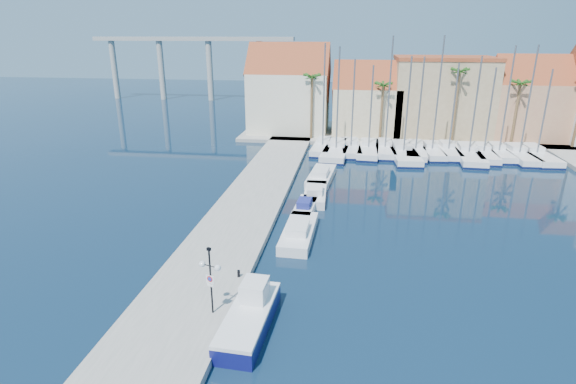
% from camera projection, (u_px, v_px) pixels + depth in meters
% --- Properties ---
extents(ground, '(260.00, 260.00, 0.00)m').
position_uv_depth(ground, '(342.00, 303.00, 26.72)').
color(ground, black).
rests_on(ground, ground).
extents(quay_west, '(6.00, 77.00, 0.50)m').
position_uv_depth(quay_west, '(247.00, 209.00, 40.47)').
color(quay_west, gray).
rests_on(quay_west, ground).
extents(shore_north, '(54.00, 16.00, 0.50)m').
position_uv_depth(shore_north, '(417.00, 135.00, 70.02)').
color(shore_north, gray).
rests_on(shore_north, ground).
extents(lamp_post, '(1.32, 0.66, 4.02)m').
position_uv_depth(lamp_post, '(210.00, 271.00, 24.11)').
color(lamp_post, black).
rests_on(lamp_post, quay_west).
extents(bollard, '(0.18, 0.18, 0.46)m').
position_uv_depth(bollard, '(239.00, 274.00, 28.57)').
color(bollard, black).
rests_on(bollard, quay_west).
extents(fishing_boat, '(2.43, 6.43, 2.22)m').
position_uv_depth(fishing_boat, '(250.00, 316.00, 24.30)').
color(fishing_boat, '#0E1157').
rests_on(fishing_boat, ground).
extents(motorboat_west_0, '(2.44, 7.13, 1.40)m').
position_uv_depth(motorboat_west_0, '(299.00, 232.00, 35.08)').
color(motorboat_west_0, white).
rests_on(motorboat_west_0, ground).
extents(motorboat_west_1, '(1.92, 5.21, 1.40)m').
position_uv_depth(motorboat_west_1, '(305.00, 207.00, 40.02)').
color(motorboat_west_1, white).
rests_on(motorboat_west_1, ground).
extents(motorboat_west_2, '(2.29, 6.49, 1.40)m').
position_uv_depth(motorboat_west_2, '(315.00, 194.00, 43.47)').
color(motorboat_west_2, white).
rests_on(motorboat_west_2, ground).
extents(motorboat_west_3, '(2.95, 7.56, 1.40)m').
position_uv_depth(motorboat_west_3, '(321.00, 176.00, 48.96)').
color(motorboat_west_3, white).
rests_on(motorboat_west_3, ground).
extents(sailboat_0, '(2.96, 9.30, 14.04)m').
position_uv_depth(sailboat_0, '(323.00, 146.00, 61.26)').
color(sailboat_0, white).
rests_on(sailboat_0, ground).
extents(sailboat_1, '(3.93, 11.92, 13.69)m').
position_uv_depth(sailboat_1, '(337.00, 150.00, 59.70)').
color(sailboat_1, white).
rests_on(sailboat_1, ground).
extents(sailboat_2, '(3.11, 9.61, 12.16)m').
position_uv_depth(sailboat_2, '(351.00, 148.00, 60.67)').
color(sailboat_2, white).
rests_on(sailboat_2, ground).
extents(sailboat_3, '(3.29, 10.17, 11.45)m').
position_uv_depth(sailboat_3, '(369.00, 149.00, 59.98)').
color(sailboat_3, white).
rests_on(sailboat_3, ground).
extents(sailboat_4, '(2.52, 9.43, 14.94)m').
position_uv_depth(sailboat_4, '(385.00, 148.00, 60.13)').
color(sailboat_4, white).
rests_on(sailboat_4, ground).
extents(sailboat_5, '(4.01, 12.13, 12.64)m').
position_uv_depth(sailboat_5, '(402.00, 152.00, 58.40)').
color(sailboat_5, white).
rests_on(sailboat_5, ground).
extents(sailboat_6, '(3.36, 9.95, 12.50)m').
position_uv_depth(sailboat_6, '(415.00, 150.00, 59.27)').
color(sailboat_6, white).
rests_on(sailboat_6, ground).
extents(sailboat_7, '(2.90, 8.61, 14.97)m').
position_uv_depth(sailboat_7, '(431.00, 150.00, 58.97)').
color(sailboat_7, white).
rests_on(sailboat_7, ground).
extents(sailboat_8, '(2.60, 8.86, 11.79)m').
position_uv_depth(sailboat_8, '(448.00, 151.00, 59.10)').
color(sailboat_8, white).
rests_on(sailboat_8, ground).
extents(sailboat_9, '(3.48, 11.39, 12.68)m').
position_uv_depth(sailboat_9, '(468.00, 154.00, 57.65)').
color(sailboat_9, white).
rests_on(sailboat_9, ground).
extents(sailboat_10, '(2.87, 9.63, 11.32)m').
position_uv_depth(sailboat_10, '(483.00, 153.00, 57.94)').
color(sailboat_10, white).
rests_on(sailboat_10, ground).
extents(sailboat_11, '(2.61, 8.86, 13.82)m').
position_uv_depth(sailboat_11, '(498.00, 152.00, 58.26)').
color(sailboat_11, white).
rests_on(sailboat_11, ground).
extents(sailboat_12, '(3.20, 10.06, 13.93)m').
position_uv_depth(sailboat_12, '(518.00, 154.00, 57.39)').
color(sailboat_12, white).
rests_on(sailboat_12, ground).
extents(sailboat_13, '(3.53, 10.62, 11.21)m').
position_uv_depth(sailboat_13, '(534.00, 155.00, 57.26)').
color(sailboat_13, white).
rests_on(sailboat_13, ground).
extents(building_0, '(12.30, 9.00, 13.50)m').
position_uv_depth(building_0, '(289.00, 92.00, 69.75)').
color(building_0, beige).
rests_on(building_0, shore_north).
extents(building_1, '(10.30, 8.00, 11.00)m').
position_uv_depth(building_1, '(367.00, 102.00, 68.51)').
color(building_1, '#CBB48F').
rests_on(building_1, shore_north).
extents(building_2, '(14.20, 10.20, 11.50)m').
position_uv_depth(building_2, '(441.00, 96.00, 67.60)').
color(building_2, tan).
rests_on(building_2, shore_north).
extents(building_3, '(10.30, 8.00, 12.00)m').
position_uv_depth(building_3, '(527.00, 101.00, 65.14)').
color(building_3, tan).
rests_on(building_3, shore_north).
extents(palm_0, '(2.60, 2.60, 10.15)m').
position_uv_depth(palm_0, '(312.00, 79.00, 63.69)').
color(palm_0, brown).
rests_on(palm_0, shore_north).
extents(palm_1, '(2.60, 2.60, 9.15)m').
position_uv_depth(palm_1, '(383.00, 87.00, 62.62)').
color(palm_1, brown).
rests_on(palm_1, shore_north).
extents(palm_2, '(2.60, 2.60, 11.15)m').
position_uv_depth(palm_2, '(459.00, 74.00, 60.61)').
color(palm_2, brown).
rests_on(palm_2, shore_north).
extents(palm_3, '(2.60, 2.60, 9.65)m').
position_uv_depth(palm_3, '(520.00, 85.00, 59.98)').
color(palm_3, brown).
rests_on(palm_3, shore_north).
extents(viaduct, '(48.00, 2.20, 14.45)m').
position_uv_depth(viaduct, '(188.00, 56.00, 105.17)').
color(viaduct, '#9E9E99').
rests_on(viaduct, ground).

